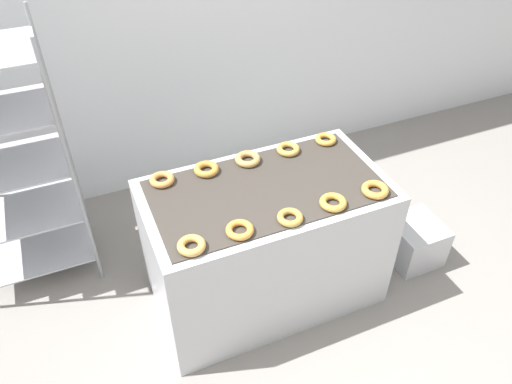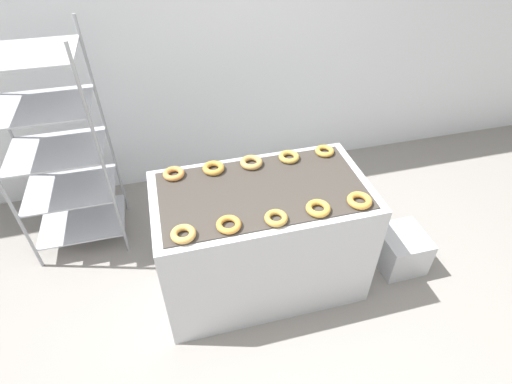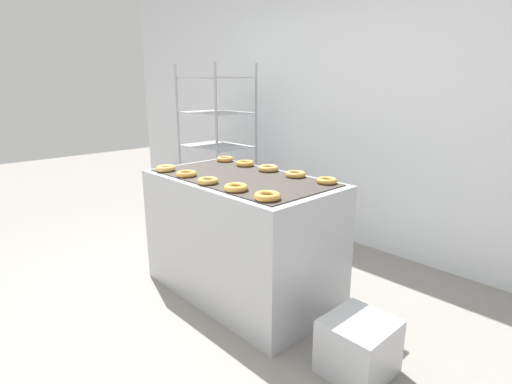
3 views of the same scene
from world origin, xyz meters
The scene contains 15 objects.
ground_plane centered at (0.00, 0.00, 0.00)m, with size 14.00×14.00×0.00m, color gray.
wall_back centered at (0.00, 2.12, 1.40)m, with size 8.00×0.05×2.80m.
fryer_machine centered at (0.00, 0.64, 0.45)m, with size 1.41×0.78×0.89m.
baking_rack_cart centered at (-1.33, 1.46, 0.88)m, with size 0.70×0.55×1.73m.
glaze_bin centered at (1.10, 0.52, 0.16)m, with size 0.34×0.36×0.31m.
donut_near_leftmost centered at (-0.53, 0.36, 0.91)m, with size 0.14×0.14×0.04m, color tan.
donut_near_left centered at (-0.27, 0.37, 0.91)m, with size 0.15×0.15×0.04m, color #CF8939.
donut_near_center centered at (0.01, 0.35, 0.91)m, with size 0.14×0.14×0.04m, color #BC8D3F.
donut_near_right centered at (0.27, 0.37, 0.91)m, with size 0.15×0.15×0.04m, color gold.
donut_near_rightmost centered at (0.54, 0.37, 0.91)m, with size 0.15×0.15×0.04m, color gold.
donut_far_leftmost centered at (-0.53, 0.92, 0.91)m, with size 0.14×0.14×0.04m, color #D38643.
donut_far_left centered at (-0.26, 0.92, 0.91)m, with size 0.15×0.15×0.04m, color #BD8536.
donut_far_center centered at (0.00, 0.92, 0.91)m, with size 0.15×0.15×0.04m, color tan.
donut_far_right centered at (0.27, 0.92, 0.91)m, with size 0.14×0.14×0.04m, color #BC9341.
donut_far_rightmost centered at (0.54, 0.92, 0.91)m, with size 0.13×0.13×0.04m, color gold.
Camera 2 is at (-0.53, -1.23, 2.51)m, focal length 28.00 mm.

